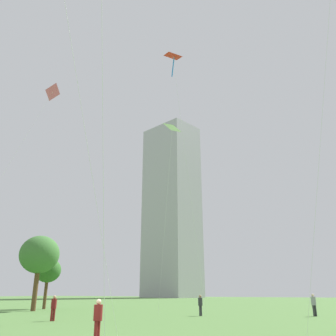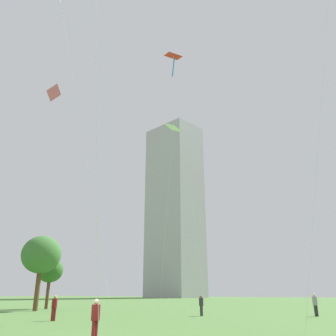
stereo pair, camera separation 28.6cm
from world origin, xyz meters
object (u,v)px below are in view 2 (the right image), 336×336
object	(u,v)px
person_standing_4	(95,317)
kite_flying_0	(173,129)
kite_flying_3	(53,94)
park_tree_0	(50,271)
park_tree_1	(41,255)
person_standing_3	(201,304)
person_standing_0	(315,303)
kite_flying_2	(174,59)
person_standing_2	(54,306)
distant_highrise_0	(175,207)

from	to	relation	value
person_standing_4	kite_flying_0	world-z (taller)	kite_flying_0
kite_flying_3	park_tree_0	size ratio (longest dim) A/B	3.78
park_tree_1	person_standing_4	bearing A→B (deg)	-37.80
person_standing_3	kite_flying_0	bearing A→B (deg)	153.20
person_standing_0	kite_flying_0	xyz separation A→B (m)	(-10.72, -6.09, 16.50)
person_standing_0	kite_flying_2	bearing A→B (deg)	-2.85
person_standing_2	kite_flying_0	distance (m)	19.34
park_tree_0	kite_flying_2	bearing A→B (deg)	-19.69
person_standing_0	kite_flying_0	size ratio (longest dim) A/B	0.10
person_standing_0	person_standing_2	world-z (taller)	person_standing_0
park_tree_1	distant_highrise_0	world-z (taller)	distant_highrise_0
person_standing_4	distant_highrise_0	size ratio (longest dim) A/B	0.03
person_standing_2	kite_flying_2	size ratio (longest dim) A/B	0.07
kite_flying_2	person_standing_0	bearing A→B (deg)	41.99
kite_flying_0	kite_flying_3	distance (m)	13.90
park_tree_1	distant_highrise_0	distance (m)	101.19
kite_flying_3	park_tree_1	distance (m)	18.49
person_standing_4	kite_flying_2	world-z (taller)	kite_flying_2
person_standing_0	person_standing_2	xyz separation A→B (m)	(-16.43, -14.29, -0.05)
person_standing_2	person_standing_4	world-z (taller)	person_standing_2
person_standing_0	kite_flying_3	size ratio (longest dim) A/B	0.08
person_standing_3	kite_flying_0	world-z (taller)	kite_flying_0
kite_flying_0	park_tree_0	size ratio (longest dim) A/B	2.98
person_standing_0	distant_highrise_0	xyz separation A→B (m)	(-57.86, 88.15, 32.73)
person_standing_0	distant_highrise_0	world-z (taller)	distant_highrise_0
person_standing_2	distant_highrise_0	size ratio (longest dim) A/B	0.03
person_standing_3	park_tree_1	bearing A→B (deg)	104.57
kite_flying_2	distant_highrise_0	distance (m)	108.51
person_standing_3	kite_flying_3	world-z (taller)	kite_flying_3
person_standing_2	kite_flying_3	world-z (taller)	kite_flying_3
person_standing_3	person_standing_4	size ratio (longest dim) A/B	1.02
person_standing_0	park_tree_0	distance (m)	31.36
park_tree_1	person_standing_0	bearing A→B (deg)	9.28
person_standing_4	park_tree_1	world-z (taller)	park_tree_1
person_standing_2	person_standing_3	xyz separation A→B (m)	(7.41, 10.26, -0.01)
kite_flying_3	park_tree_0	world-z (taller)	kite_flying_3
person_standing_0	kite_flying_0	distance (m)	20.60
kite_flying_2	park_tree_1	bearing A→B (deg)	168.96
person_standing_2	person_standing_4	distance (m)	12.50
kite_flying_3	person_standing_2	bearing A→B (deg)	-25.77
park_tree_1	park_tree_0	bearing A→B (deg)	121.55
kite_flying_0	park_tree_0	world-z (taller)	kite_flying_0
person_standing_4	park_tree_1	distance (m)	28.52
person_standing_2	kite_flying_2	bearing A→B (deg)	-23.46
kite_flying_0	park_tree_1	bearing A→B (deg)	175.54
person_standing_0	park_tree_1	world-z (taller)	park_tree_1
person_standing_0	distant_highrise_0	distance (m)	110.40
person_standing_2	kite_flying_2	distance (m)	24.78
person_standing_2	person_standing_4	xyz separation A→B (m)	(9.92, -7.60, -0.03)
person_standing_0	park_tree_0	world-z (taller)	park_tree_0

